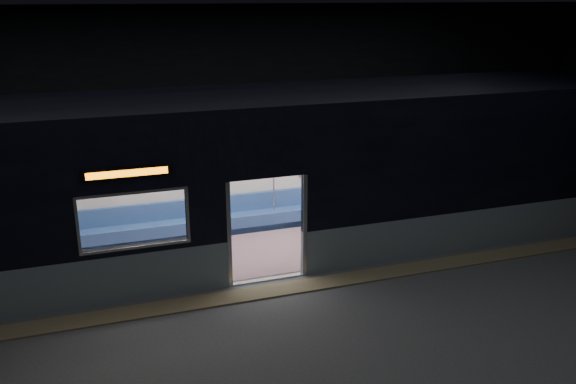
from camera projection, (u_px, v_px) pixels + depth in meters
station_floor at (285, 305)px, 10.77m from camera, size 24.00×14.00×0.01m
station_envelope at (285, 98)px, 9.64m from camera, size 24.00×14.00×5.00m
tactile_strip at (276, 290)px, 11.26m from camera, size 22.80×0.50×0.03m
metro_car at (245, 167)px, 12.49m from camera, size 18.00×3.04×3.35m
passenger at (360, 187)px, 14.68m from camera, size 0.42×0.69×1.36m
handbag at (364, 195)px, 14.51m from camera, size 0.30×0.27×0.14m
transit_map at (318, 162)px, 14.45m from camera, size 0.90×0.03×0.58m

